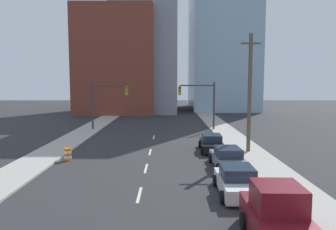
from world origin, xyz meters
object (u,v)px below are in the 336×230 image
traffic_signal_left (104,99)px  sedan_white (238,182)px  utility_pole_right_mid (251,92)px  traffic_barrel (69,154)px  pickup_truck_maroon (285,228)px  sedan_gray (229,158)px  traffic_signal_right (204,99)px  sedan_black (213,143)px

traffic_signal_left → sedan_white: (11.56, -22.94, -3.13)m
utility_pole_right_mid → traffic_barrel: bearing=-168.7°
pickup_truck_maroon → sedan_white: (-0.36, 5.95, -0.20)m
traffic_signal_left → sedan_gray: traffic_signal_left is taller
traffic_signal_right → sedan_white: 23.17m
utility_pole_right_mid → traffic_barrel: (-14.30, -2.86, -4.56)m
sedan_white → sedan_black: 10.83m
traffic_signal_right → pickup_truck_maroon: size_ratio=0.93×
traffic_barrel → pickup_truck_maroon: bearing=-49.0°
utility_pole_right_mid → sedan_black: bearing=168.3°
traffic_signal_right → sedan_black: size_ratio=1.31×
pickup_truck_maroon → sedan_white: 5.97m
traffic_signal_left → sedan_white: bearing=-63.3°
pickup_truck_maroon → sedan_white: pickup_truck_maroon is taller
pickup_truck_maroon → sedan_black: (-0.25, 16.79, -0.24)m
traffic_barrel → sedan_black: sedan_black is taller
traffic_signal_left → utility_pole_right_mid: utility_pole_right_mid is taller
utility_pole_right_mid → sedan_black: 5.34m
traffic_barrel → sedan_white: sedan_white is taller
sedan_black → pickup_truck_maroon: bearing=-87.7°
traffic_signal_right → sedan_black: 12.53m
sedan_gray → sedan_black: (-0.38, 5.52, -0.01)m
traffic_signal_right → sedan_white: bearing=-91.6°
sedan_white → traffic_barrel: bearing=147.2°
traffic_barrel → traffic_signal_right: bearing=52.7°
traffic_barrel → sedan_white: 13.41m
traffic_signal_left → traffic_signal_right: (12.20, 0.00, 0.00)m
sedan_white → sedan_black: size_ratio=0.97×
utility_pole_right_mid → pickup_truck_maroon: utility_pole_right_mid is taller
traffic_barrel → sedan_white: size_ratio=0.22×
sedan_gray → sedan_white: bearing=-97.6°
utility_pole_right_mid → traffic_barrel: size_ratio=10.33×
sedan_gray → traffic_barrel: bearing=167.8°
traffic_signal_left → utility_pole_right_mid: size_ratio=0.60×
sedan_white → sedan_black: sedan_white is taller
utility_pole_right_mid → traffic_barrel: utility_pole_right_mid is taller
sedan_white → utility_pole_right_mid: bearing=73.6°
sedan_gray → traffic_signal_right: bearing=87.2°
traffic_signal_right → traffic_signal_left: bearing=180.0°
traffic_signal_right → sedan_black: traffic_signal_right is taller
sedan_black → sedan_gray: bearing=-84.6°
traffic_barrel → sedan_black: size_ratio=0.21×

